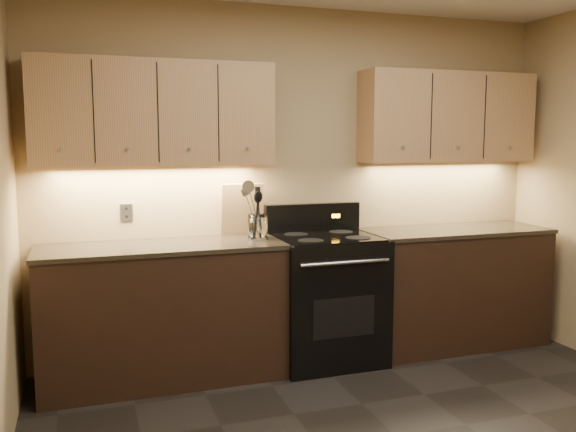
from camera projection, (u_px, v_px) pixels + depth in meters
name	position (u px, v px, depth m)	size (l,w,h in m)	color
wall_back	(301.00, 183.00, 4.65)	(4.00, 0.04, 2.60)	#997E5A
counter_left	(163.00, 312.00, 4.12)	(1.62, 0.62, 0.93)	black
counter_right	(453.00, 286.00, 4.85)	(1.46, 0.62, 0.93)	black
stove	(326.00, 297.00, 4.48)	(0.76, 0.68, 1.14)	black
upper_cab_left	(155.00, 113.00, 4.09)	(1.60, 0.30, 0.70)	tan
upper_cab_right	(447.00, 117.00, 4.82)	(1.44, 0.30, 0.70)	tan
outlet_plate	(126.00, 212.00, 4.25)	(0.09, 0.01, 0.12)	#B2B5BA
utensil_crock	(258.00, 227.00, 4.31)	(0.17, 0.17, 0.17)	white
cutting_board	(242.00, 209.00, 4.47)	(0.31, 0.02, 0.39)	tan
black_spoon	(255.00, 213.00, 4.30)	(0.06, 0.06, 0.32)	black
black_turner	(260.00, 211.00, 4.28)	(0.08, 0.08, 0.36)	black
steel_spatula	(259.00, 210.00, 4.31)	(0.08, 0.08, 0.37)	silver
steel_skimmer	(261.00, 209.00, 4.28)	(0.09, 0.09, 0.39)	silver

